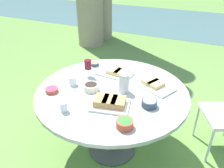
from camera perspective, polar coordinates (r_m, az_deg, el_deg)
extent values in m
plane|color=#668E42|center=(2.56, 0.00, -16.29)|extent=(40.00, 40.00, 0.00)
cube|color=#4C706B|center=(7.90, 19.58, 14.90)|extent=(40.00, 3.91, 0.01)
cylinder|color=#4C4C51|center=(2.56, 0.00, -16.15)|extent=(0.52, 0.52, 0.02)
cylinder|color=#4C4C51|center=(2.30, 0.00, -9.81)|extent=(0.11, 0.11, 0.72)
cylinder|color=#9EA399|center=(2.08, 0.00, -1.84)|extent=(1.44, 1.44, 0.03)
cylinder|color=silver|center=(2.74, 21.14, -9.03)|extent=(0.03, 0.03, 0.43)
cylinder|color=silver|center=(2.48, 24.12, -14.63)|extent=(0.03, 0.03, 0.43)
cylinder|color=silver|center=(2.00, 3.11, 0.31)|extent=(0.10, 0.10, 0.19)
cone|color=silver|center=(1.95, 4.35, 2.03)|extent=(0.02, 0.02, 0.02)
cylinder|color=silver|center=(2.32, -6.12, 2.06)|extent=(0.06, 0.06, 0.01)
cylinder|color=silver|center=(2.29, -6.18, 3.04)|extent=(0.01, 0.01, 0.08)
cylinder|color=maroon|center=(2.26, -6.30, 5.10)|extent=(0.07, 0.07, 0.10)
cube|color=white|center=(2.14, 11.35, -0.73)|extent=(0.39, 0.34, 0.02)
cube|color=tan|center=(2.16, 9.93, 0.70)|extent=(0.17, 0.18, 0.04)
cube|color=tan|center=(2.12, 11.43, -0.05)|extent=(0.17, 0.18, 0.04)
cube|color=white|center=(1.84, -0.56, -5.54)|extent=(0.37, 0.30, 0.02)
cube|color=#B2844C|center=(1.81, 1.70, -4.83)|extent=(0.15, 0.17, 0.06)
cube|color=#B2844C|center=(1.82, -0.57, -4.57)|extent=(0.15, 0.17, 0.06)
cube|color=#B2844C|center=(1.84, -2.81, -4.30)|extent=(0.15, 0.17, 0.06)
cube|color=white|center=(2.34, 0.57, 2.76)|extent=(0.39, 0.24, 0.02)
cube|color=tan|center=(2.29, 2.44, 2.95)|extent=(0.14, 0.15, 0.04)
cube|color=tan|center=(2.33, 0.58, 3.41)|extent=(0.14, 0.15, 0.04)
cylinder|color=#334256|center=(2.54, -4.57, 5.19)|extent=(0.09, 0.09, 0.04)
cylinder|color=#E0C147|center=(2.54, -4.58, 5.41)|extent=(0.08, 0.08, 0.02)
cylinder|color=#B74733|center=(1.63, 3.33, -10.32)|extent=(0.13, 0.13, 0.06)
cylinder|color=#387533|center=(1.62, 3.35, -9.83)|extent=(0.11, 0.11, 0.03)
cylinder|color=beige|center=(2.06, -5.51, -0.82)|extent=(0.14, 0.14, 0.06)
cylinder|color=#2D231E|center=(2.05, -5.53, -0.40)|extent=(0.12, 0.12, 0.03)
cylinder|color=#B74733|center=(2.10, -15.45, -1.55)|extent=(0.12, 0.12, 0.04)
cylinder|color=#D6385B|center=(2.10, -15.49, -1.27)|extent=(0.10, 0.10, 0.02)
cylinder|color=#334256|center=(1.86, 9.71, -4.96)|extent=(0.13, 0.13, 0.06)
cylinder|color=silver|center=(1.85, 9.76, -4.50)|extent=(0.11, 0.11, 0.03)
cylinder|color=silver|center=(2.16, -10.24, 0.84)|extent=(0.07, 0.07, 0.09)
cylinder|color=silver|center=(1.81, -12.50, -5.81)|extent=(0.06, 0.06, 0.09)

